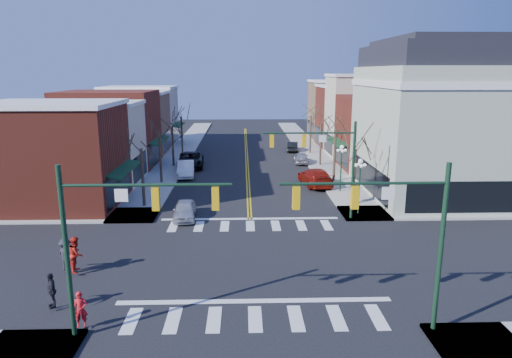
{
  "coord_description": "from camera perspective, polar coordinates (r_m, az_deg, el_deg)",
  "views": [
    {
      "loc": [
        -0.49,
        -24.26,
        10.58
      ],
      "look_at": [
        0.48,
        8.72,
        2.8
      ],
      "focal_mm": 32.0,
      "sensor_mm": 36.0,
      "label": 1
    }
  ],
  "objects": [
    {
      "name": "car_right_mid",
      "position": [
        54.11,
        5.67,
        2.66
      ],
      "size": [
        1.76,
        4.03,
        1.35
      ],
      "primitive_type": "imported",
      "rotation": [
        0.0,
        0.0,
        3.1
      ],
      "color": "#B0AFB4",
      "rests_on": "ground"
    },
    {
      "name": "bldg_left_brick_b",
      "position": [
        54.26,
        -17.83,
        5.94
      ],
      "size": [
        10.0,
        9.0,
        8.5
      ],
      "primitive_type": "cube",
      "color": "maroon",
      "rests_on": "ground"
    },
    {
      "name": "victorian_corner",
      "position": [
        42.5,
        22.06,
        7.01
      ],
      "size": [
        12.25,
        14.25,
        13.3
      ],
      "color": "#A7B39B",
      "rests_on": "ground"
    },
    {
      "name": "tree_left_a",
      "position": [
        37.05,
        -13.96,
        0.08
      ],
      "size": [
        0.24,
        0.24,
        4.76
      ],
      "primitive_type": "cylinder",
      "color": "#382B21",
      "rests_on": "ground"
    },
    {
      "name": "car_left_far",
      "position": [
        52.17,
        -8.17,
        2.38
      ],
      "size": [
        3.14,
        6.24,
        1.69
      ],
      "primitive_type": "imported",
      "rotation": [
        0.0,
        0.0,
        0.05
      ],
      "color": "black",
      "rests_on": "ground"
    },
    {
      "name": "traffic_mast_far_right",
      "position": [
        32.76,
        8.98,
        2.78
      ],
      "size": [
        6.6,
        0.28,
        7.2
      ],
      "color": "#14331E",
      "rests_on": "ground"
    },
    {
      "name": "bldg_right_stucco",
      "position": [
        60.19,
        13.85,
        7.57
      ],
      "size": [
        10.0,
        7.0,
        10.0
      ],
      "primitive_type": "cube",
      "color": "beige",
      "rests_on": "ground"
    },
    {
      "name": "tree_right_c",
      "position": [
        52.66,
        8.08,
        4.22
      ],
      "size": [
        0.24,
        0.24,
        4.83
      ],
      "primitive_type": "cylinder",
      "color": "#382B21",
      "rests_on": "ground"
    },
    {
      "name": "tree_right_d",
      "position": [
        60.46,
        6.82,
        5.48
      ],
      "size": [
        0.24,
        0.24,
        4.97
      ],
      "primitive_type": "cylinder",
      "color": "#382B21",
      "rests_on": "ground"
    },
    {
      "name": "tree_left_c",
      "position": [
        52.52,
        -10.35,
        3.96
      ],
      "size": [
        0.24,
        0.24,
        4.55
      ],
      "primitive_type": "cylinder",
      "color": "#382B21",
      "rests_on": "ground"
    },
    {
      "name": "traffic_mast_near_left",
      "position": [
        18.55,
        -17.49,
        -5.82
      ],
      "size": [
        6.6,
        0.28,
        7.2
      ],
      "color": "#14331E",
      "rests_on": "ground"
    },
    {
      "name": "ground",
      "position": [
        26.47,
        -0.49,
        -10.29
      ],
      "size": [
        160.0,
        160.0,
        0.0
      ],
      "primitive_type": "plane",
      "color": "black",
      "rests_on": "ground"
    },
    {
      "name": "pedestrian_dark_b",
      "position": [
        26.7,
        -22.69,
        -8.71
      ],
      "size": [
        1.32,
        1.28,
        1.81
      ],
      "primitive_type": "imported",
      "rotation": [
        0.0,
        0.0,
        2.42
      ],
      "color": "black",
      "rests_on": "sidewalk_left"
    },
    {
      "name": "bldg_left_brick_a",
      "position": [
        39.56,
        -23.98,
        2.54
      ],
      "size": [
        10.0,
        8.5,
        8.0
      ],
      "primitive_type": "cube",
      "color": "maroon",
      "rests_on": "ground"
    },
    {
      "name": "tree_left_d",
      "position": [
        60.33,
        -9.24,
        5.35
      ],
      "size": [
        0.24,
        0.24,
        4.9
      ],
      "primitive_type": "cylinder",
      "color": "#382B21",
      "rests_on": "ground"
    },
    {
      "name": "lamppost_corner",
      "position": [
        34.74,
        12.85,
        0.26
      ],
      "size": [
        0.36,
        0.36,
        4.33
      ],
      "color": "#14331E",
      "rests_on": "ground"
    },
    {
      "name": "pedestrian_dark_a",
      "position": [
        23.09,
        -24.2,
        -12.56
      ],
      "size": [
        0.84,
        1.04,
        1.65
      ],
      "primitive_type": "imported",
      "rotation": [
        0.0,
        0.0,
        -1.03
      ],
      "color": "black",
      "rests_on": "sidewalk_left"
    },
    {
      "name": "bldg_left_stucco_a",
      "position": [
        46.76,
        -20.44,
        4.03
      ],
      "size": [
        10.0,
        7.0,
        7.5
      ],
      "primitive_type": "cube",
      "color": "beige",
      "rests_on": "ground"
    },
    {
      "name": "tree_right_b",
      "position": [
        44.88,
        9.78,
        2.82
      ],
      "size": [
        0.24,
        0.24,
        5.18
      ],
      "primitive_type": "cylinder",
      "color": "#382B21",
      "rests_on": "ground"
    },
    {
      "name": "bldg_right_brick_a",
      "position": [
        52.91,
        16.0,
        5.61
      ],
      "size": [
        10.0,
        8.5,
        8.0
      ],
      "primitive_type": "cube",
      "color": "maroon",
      "rests_on": "ground"
    },
    {
      "name": "car_right_near",
      "position": [
        43.71,
        7.43,
        0.26
      ],
      "size": [
        3.04,
        5.93,
        1.65
      ],
      "primitive_type": "imported",
      "rotation": [
        0.0,
        0.0,
        3.27
      ],
      "color": "maroon",
      "rests_on": "ground"
    },
    {
      "name": "bldg_right_tan",
      "position": [
        75.23,
        10.71,
        8.41
      ],
      "size": [
        10.0,
        8.0,
        9.0
      ],
      "primitive_type": "cube",
      "color": "#9C7656",
      "rests_on": "ground"
    },
    {
      "name": "sidewalk_right",
      "position": [
        46.42,
        9.84,
        -0.01
      ],
      "size": [
        3.5,
        70.0,
        0.15
      ],
      "primitive_type": "cube",
      "color": "#9E9B93",
      "rests_on": "ground"
    },
    {
      "name": "tree_right_a",
      "position": [
        37.29,
        12.15,
        0.15
      ],
      "size": [
        0.24,
        0.24,
        4.62
      ],
      "primitive_type": "cylinder",
      "color": "#382B21",
      "rests_on": "ground"
    },
    {
      "name": "bldg_left_stucco_b",
      "position": [
        69.7,
        -14.24,
        7.53
      ],
      "size": [
        10.0,
        8.0,
        8.2
      ],
      "primitive_type": "cube",
      "color": "beige",
      "rests_on": "ground"
    },
    {
      "name": "bldg_right_brick_b",
      "position": [
        67.49,
        12.14,
        7.59
      ],
      "size": [
        10.0,
        8.0,
        8.5
      ],
      "primitive_type": "cube",
      "color": "maroon",
      "rests_on": "ground"
    },
    {
      "name": "bldg_left_tan",
      "position": [
        62.21,
        -15.74,
        6.61
      ],
      "size": [
        10.0,
        7.5,
        7.8
      ],
      "primitive_type": "cube",
      "color": "#9C7656",
      "rests_on": "ground"
    },
    {
      "name": "lamppost_midblock",
      "position": [
        40.92,
        10.62,
        2.31
      ],
      "size": [
        0.36,
        0.36,
        4.33
      ],
      "color": "#14331E",
      "rests_on": "ground"
    },
    {
      "name": "car_right_far",
      "position": [
        62.35,
        4.59,
        4.07
      ],
      "size": [
        1.86,
        4.15,
        1.32
      ],
      "primitive_type": "imported",
      "rotation": [
        0.0,
        0.0,
        3.03
      ],
      "color": "black",
      "rests_on": "ground"
    },
    {
      "name": "pedestrian_red_b",
      "position": [
        26.41,
        -21.56,
        -8.71
      ],
      "size": [
        0.86,
        1.04,
        1.93
      ],
      "primitive_type": "imported",
      "rotation": [
        0.0,
        0.0,
        1.72
      ],
      "color": "red",
      "rests_on": "sidewalk_left"
    },
    {
      "name": "traffic_mast_near_right",
      "position": [
        18.84,
        17.18,
        -5.5
      ],
      "size": [
        6.6,
        0.28,
        7.2
      ],
      "color": "#14331E",
      "rests_on": "ground"
    },
    {
      "name": "tree_left_b",
      "position": [
        44.71,
        -11.86,
        2.6
      ],
      "size": [
        0.24,
        0.24,
        5.04
      ],
      "primitive_type": "cylinder",
      "color": "#382B21",
      "rests_on": "ground"
    },
    {
      "name": "pedestrian_red_a",
      "position": [
        21.06,
        -21.08,
        -14.98
      ],
      "size": [
        0.64,
        0.5,
        1.56
      ],
      "primitive_type": "imported",
      "rotation": [
        0.0,
        0.0,
        0.25
      ],
      "color": "red",
      "rests_on": "sidewalk_left"
    },
    {
      "name": "sidewalk_left",
      "position": [
        46.23,
        -11.93,
        -0.16
      ],
      "size": [
        3.5,
        70.0,
        0.15
      ],
      "primitive_type": "cube",
      "color": "#9E9B93",
      "rests_on": "ground"
    },
    {
      "name": "car_left_near",
      "position": [
        34.02,
        -8.91,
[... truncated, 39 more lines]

